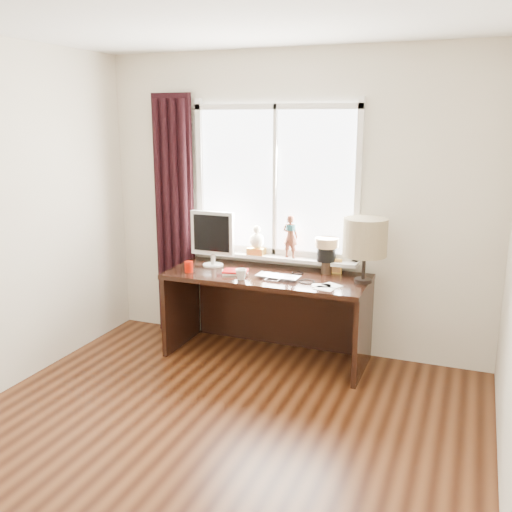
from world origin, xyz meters
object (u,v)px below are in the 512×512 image
at_px(desk, 271,299).
at_px(table_lamp, 365,238).
at_px(red_cup, 189,267).
at_px(monitor, 212,235).
at_px(mug, 241,274).
at_px(laptop, 278,277).

bearing_deg(desk, table_lamp, -2.68).
height_order(red_cup, monitor, monitor).
relative_size(monitor, table_lamp, 0.94).
relative_size(mug, monitor, 0.19).
distance_m(red_cup, table_lamp, 1.50).
height_order(laptop, desk, laptop).
xyz_separation_m(laptop, table_lamp, (0.67, 0.15, 0.35)).
bearing_deg(desk, laptop, -54.28).
height_order(laptop, red_cup, red_cup).
bearing_deg(laptop, monitor, 168.15).
relative_size(red_cup, desk, 0.05).
height_order(laptop, mug, mug).
xyz_separation_m(mug, red_cup, (-0.51, 0.05, -0.00)).
bearing_deg(monitor, laptop, -14.77).
relative_size(laptop, monitor, 0.73).
height_order(mug, desk, mug).
height_order(desk, monitor, monitor).
height_order(red_cup, table_lamp, table_lamp).
distance_m(red_cup, monitor, 0.36).
relative_size(red_cup, monitor, 0.19).
bearing_deg(monitor, red_cup, -111.01).
distance_m(desk, table_lamp, 1.00).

